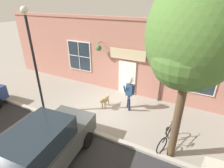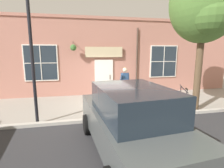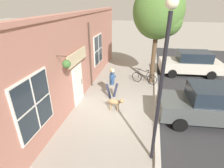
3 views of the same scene
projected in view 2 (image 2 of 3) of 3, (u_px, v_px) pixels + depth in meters
name	position (u px, v px, depth m)	size (l,w,h in m)	color
ground_plane	(103.00, 105.00, 8.58)	(90.00, 90.00, 0.00)	gray
storefront_facade	(97.00, 56.00, 10.42)	(0.95, 18.00, 4.56)	#B27566
pedestrian_walking	(125.00, 81.00, 9.11)	(0.68, 0.55, 1.78)	#282D47
dog_on_leash	(103.00, 95.00, 8.54)	(1.04, 0.30, 0.71)	#997A51
street_tree_by_curb	(206.00, 4.00, 6.85)	(2.94, 2.64, 6.13)	brown
leaning_bicycle	(184.00, 100.00, 8.08)	(1.69, 0.51, 1.00)	black
parked_car_mid_block	(130.00, 120.00, 4.36)	(4.45, 2.24, 1.75)	#474C4C
street_lamp	(30.00, 28.00, 5.72)	(0.32, 0.32, 5.16)	black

